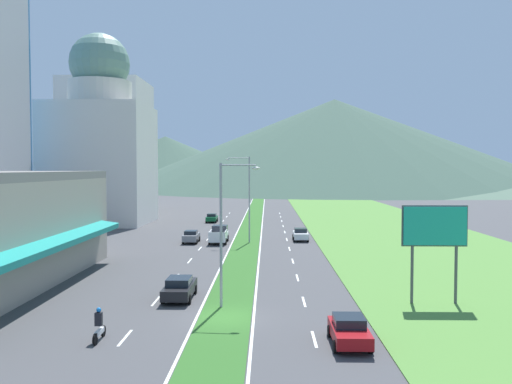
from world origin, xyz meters
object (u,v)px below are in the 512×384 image
Objects in this scene: car_1 at (300,234)px; motorcycle_rider at (99,327)px; car_4 at (349,330)px; pickup_truck_0 at (219,235)px; car_2 at (212,218)px; car_3 at (191,236)px; billboard_roadside at (435,231)px; street_lamp_mid at (247,194)px; car_0 at (180,288)px; street_lamp_near at (225,225)px.

motorcycle_rider is (-13.13, -39.69, -0.04)m from car_1.
pickup_truck_0 is (-10.22, 37.87, 0.24)m from car_4.
car_2 is 25.00m from car_3.
car_1 is (-7.01, 31.61, -4.16)m from billboard_roadside.
street_lamp_mid is 32.27m from billboard_roadside.
billboard_roadside is 22.10m from motorcycle_rider.
car_0 is 28.35m from car_3.
car_1 is at bearing -149.00° from car_2.
car_4 is (13.68, -62.66, -0.01)m from car_2.
motorcycle_rider is (-20.14, -8.08, -4.20)m from billboard_roadside.
car_1 is 0.77× the size of pickup_truck_0.
car_1 is at bearing 102.50° from billboard_roadside.
car_0 is 2.40× the size of motorcycle_rider.
street_lamp_near is 31.57m from car_3.
car_0 is at bearing -173.50° from car_3.
motorcycle_rider is at bearing -99.79° from street_lamp_mid.
car_2 is at bearing 3.51° from car_0.
car_1 reaches higher than car_3.
car_3 is at bearing 102.22° from street_lamp_near.
street_lamp_near is 1.42× the size of billboard_roadside.
billboard_roadside is at bearing -64.85° from street_lamp_mid.
car_1 is 10.39m from pickup_truck_0.
car_3 is at bearing 179.03° from street_lamp_mid.
motorcycle_rider is (-2.96, -37.60, -0.24)m from pickup_truck_0.
car_1 is (6.70, 2.42, -5.23)m from street_lamp_mid.
street_lamp_mid is 38.51m from car_4.
pickup_truck_0 is (3.46, -24.79, 0.23)m from car_2.
car_4 is 39.22m from pickup_truck_0.
car_1 is 13.78m from car_3.
car_1 is at bearing -179.93° from car_4.
car_1 is 1.01× the size of car_3.
street_lamp_mid is 6.12m from pickup_truck_0.
car_2 is (-3.27, 53.16, -0.03)m from car_0.
street_lamp_mid is 2.54× the size of car_1.
car_3 is 3.42m from pickup_truck_0.
car_1 is at bearing -80.39° from car_3.
pickup_truck_0 is at bearing 120.20° from billboard_roadside.
street_lamp_mid is 28.77m from car_0.
car_3 is (-6.61, 30.52, -4.65)m from street_lamp_near.
car_3 is (-20.59, 29.31, -4.17)m from billboard_roadside.
pickup_truck_0 reaches higher than car_0.
car_0 is 1.19× the size of car_2.
street_lamp_mid reaches higher than motorcycle_rider.
motorcycle_rider is at bearing 163.36° from car_0.
car_1 is 39.96m from car_4.
car_2 is (-6.66, 55.52, -4.68)m from street_lamp_near.
street_lamp_near reaches higher than car_3.
car_4 is (13.63, -37.66, -0.04)m from car_3.
billboard_roadside is (13.98, 1.21, -0.48)m from street_lamp_near.
street_lamp_mid is at bearing 89.48° from street_lamp_near.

